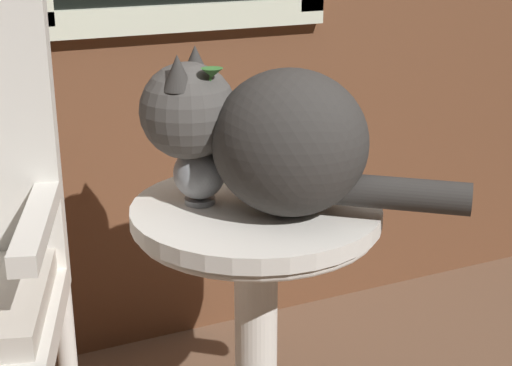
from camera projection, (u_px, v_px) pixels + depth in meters
wicker_side_table at (256, 284)px, 1.70m from camera, size 0.54×0.54×0.62m
cat at (270, 136)px, 1.56m from camera, size 0.57×0.49×0.33m
pewter_vase_with_ivy at (199, 165)px, 1.62m from camera, size 0.11×0.14×0.30m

